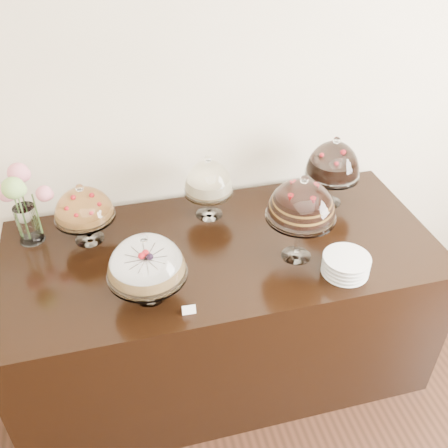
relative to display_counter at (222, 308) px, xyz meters
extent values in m
cube|color=beige|center=(0.21, 0.55, 1.05)|extent=(5.00, 0.04, 3.00)
cube|color=black|center=(0.00, 0.00, 0.00)|extent=(2.20, 1.00, 0.90)
cone|color=white|center=(-0.40, -0.26, 0.46)|extent=(0.15, 0.15, 0.02)
cylinder|color=white|center=(-0.40, -0.26, 0.53)|extent=(0.03, 0.03, 0.10)
cylinder|color=white|center=(-0.40, -0.26, 0.59)|extent=(0.35, 0.35, 0.01)
cylinder|color=#A77F4A|center=(-0.40, -0.26, 0.62)|extent=(0.29, 0.29, 0.06)
sphere|color=red|center=(-0.32, -0.23, 0.66)|extent=(0.02, 0.02, 0.02)
sphere|color=red|center=(-0.46, -0.20, 0.66)|extent=(0.02, 0.02, 0.02)
sphere|color=red|center=(-0.42, -0.33, 0.66)|extent=(0.02, 0.02, 0.02)
sphere|color=white|center=(-0.40, -0.26, 0.78)|extent=(0.04, 0.04, 0.04)
cone|color=white|center=(0.34, -0.16, 0.46)|extent=(0.15, 0.15, 0.02)
cylinder|color=white|center=(0.34, -0.16, 0.58)|extent=(0.03, 0.03, 0.21)
cylinder|color=white|center=(0.34, -0.16, 0.69)|extent=(0.33, 0.33, 0.01)
cylinder|color=black|center=(0.34, -0.16, 0.75)|extent=(0.24, 0.24, 0.10)
sphere|color=red|center=(0.40, -0.14, 0.81)|extent=(0.02, 0.02, 0.02)
sphere|color=red|center=(0.32, -0.10, 0.81)|extent=(0.02, 0.02, 0.02)
sphere|color=red|center=(0.28, -0.18, 0.81)|extent=(0.02, 0.02, 0.02)
sphere|color=red|center=(0.36, -0.22, 0.81)|extent=(0.02, 0.02, 0.02)
sphere|color=white|center=(0.34, -0.16, 0.89)|extent=(0.04, 0.04, 0.04)
cone|color=white|center=(0.00, 0.29, 0.46)|extent=(0.15, 0.15, 0.02)
cylinder|color=white|center=(0.00, 0.29, 0.54)|extent=(0.03, 0.03, 0.12)
cylinder|color=white|center=(0.00, 0.29, 0.60)|extent=(0.27, 0.27, 0.01)
cylinder|color=#F7E9BF|center=(0.00, 0.29, 0.64)|extent=(0.22, 0.22, 0.07)
sphere|color=white|center=(0.00, 0.29, 0.80)|extent=(0.04, 0.04, 0.04)
cone|color=white|center=(0.69, 0.24, 0.46)|extent=(0.15, 0.15, 0.02)
cylinder|color=white|center=(0.69, 0.24, 0.55)|extent=(0.03, 0.03, 0.15)
cylinder|color=white|center=(0.69, 0.24, 0.63)|extent=(0.31, 0.31, 0.01)
cylinder|color=black|center=(0.69, 0.24, 0.68)|extent=(0.24, 0.24, 0.08)
sphere|color=red|center=(0.75, 0.26, 0.73)|extent=(0.02, 0.02, 0.02)
sphere|color=red|center=(0.64, 0.29, 0.73)|extent=(0.02, 0.02, 0.02)
sphere|color=red|center=(0.68, 0.18, 0.73)|extent=(0.02, 0.02, 0.02)
sphere|color=white|center=(0.69, 0.24, 0.84)|extent=(0.04, 0.04, 0.04)
cone|color=white|center=(-0.65, 0.23, 0.46)|extent=(0.15, 0.15, 0.02)
cylinder|color=white|center=(-0.65, 0.23, 0.53)|extent=(0.03, 0.03, 0.12)
cylinder|color=white|center=(-0.65, 0.23, 0.60)|extent=(0.30, 0.30, 0.01)
cylinder|color=#B37534|center=(-0.65, 0.23, 0.62)|extent=(0.25, 0.25, 0.04)
sphere|color=red|center=(-0.58, 0.25, 0.65)|extent=(0.02, 0.02, 0.02)
sphere|color=red|center=(-0.63, 0.30, 0.65)|extent=(0.02, 0.02, 0.02)
sphere|color=red|center=(-0.70, 0.28, 0.65)|extent=(0.02, 0.02, 0.02)
sphere|color=red|center=(-0.71, 0.21, 0.65)|extent=(0.02, 0.02, 0.02)
sphere|color=red|center=(-0.66, 0.16, 0.65)|extent=(0.02, 0.02, 0.02)
sphere|color=red|center=(-0.60, 0.18, 0.65)|extent=(0.02, 0.02, 0.02)
sphere|color=white|center=(-0.65, 0.23, 0.76)|extent=(0.04, 0.04, 0.04)
cylinder|color=white|center=(-0.94, 0.30, 0.55)|extent=(0.11, 0.11, 0.20)
cylinder|color=#476B2D|center=(-0.88, 0.29, 0.61)|extent=(0.01, 0.01, 0.24)
sphere|color=pink|center=(-0.82, 0.28, 0.73)|extent=(0.08, 0.08, 0.08)
cylinder|color=#476B2D|center=(-0.94, 0.36, 0.64)|extent=(0.01, 0.01, 0.29)
sphere|color=pink|center=(-0.94, 0.41, 0.78)|extent=(0.11, 0.11, 0.11)
cylinder|color=#476B2D|center=(-0.96, 0.30, 0.62)|extent=(0.01, 0.01, 0.26)
sphere|color=pink|center=(-0.99, 0.30, 0.75)|extent=(0.09, 0.09, 0.09)
cylinder|color=#476B2D|center=(-0.94, 0.26, 0.65)|extent=(0.01, 0.01, 0.32)
sphere|color=#7AA751|center=(-0.94, 0.23, 0.81)|extent=(0.11, 0.11, 0.11)
cylinder|color=silver|center=(0.52, -0.33, 0.45)|extent=(0.22, 0.22, 0.01)
cylinder|color=silver|center=(0.52, -0.33, 0.47)|extent=(0.21, 0.21, 0.01)
cylinder|color=silver|center=(0.52, -0.33, 0.48)|extent=(0.22, 0.22, 0.01)
cylinder|color=silver|center=(0.52, -0.33, 0.49)|extent=(0.21, 0.21, 0.01)
cylinder|color=silver|center=(0.52, -0.33, 0.50)|extent=(0.22, 0.22, 0.01)
cylinder|color=silver|center=(0.52, -0.33, 0.51)|extent=(0.21, 0.21, 0.01)
cylinder|color=silver|center=(0.52, -0.33, 0.52)|extent=(0.22, 0.22, 0.01)
cylinder|color=silver|center=(0.52, -0.33, 0.53)|extent=(0.21, 0.21, 0.01)
cylinder|color=silver|center=(0.52, -0.33, 0.54)|extent=(0.22, 0.22, 0.01)
cube|color=white|center=(-0.25, -0.41, 0.47)|extent=(0.06, 0.02, 0.04)
camera|label=1|loc=(-0.47, -1.91, 2.06)|focal=40.00mm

